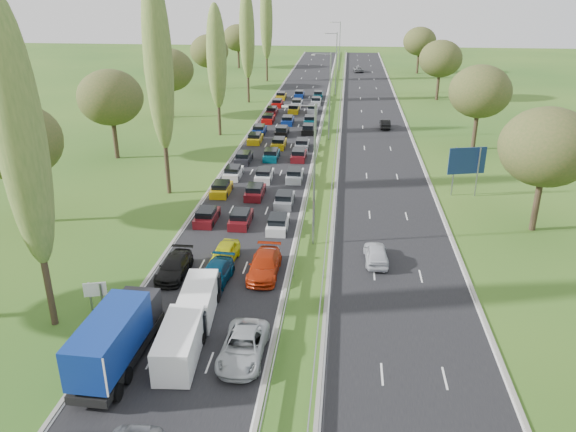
% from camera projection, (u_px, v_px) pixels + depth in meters
% --- Properties ---
extents(ground, '(260.00, 260.00, 0.00)m').
position_uv_depth(ground, '(329.00, 136.00, 81.98)').
color(ground, '#245219').
rests_on(ground, ground).
extents(near_carriageway, '(10.50, 215.00, 0.04)m').
position_uv_depth(near_carriageway, '(285.00, 131.00, 84.93)').
color(near_carriageway, black).
rests_on(near_carriageway, ground).
extents(far_carriageway, '(10.50, 215.00, 0.04)m').
position_uv_depth(far_carriageway, '(375.00, 133.00, 83.63)').
color(far_carriageway, black).
rests_on(far_carriageway, ground).
extents(central_reservation, '(2.36, 215.00, 0.32)m').
position_uv_depth(central_reservation, '(330.00, 128.00, 84.07)').
color(central_reservation, gray).
rests_on(central_reservation, ground).
extents(lamp_columns, '(0.18, 140.18, 12.00)m').
position_uv_depth(lamp_columns, '(330.00, 97.00, 77.85)').
color(lamp_columns, gray).
rests_on(lamp_columns, ground).
extents(poplar_row, '(2.80, 127.80, 22.44)m').
position_uv_depth(poplar_row, '(196.00, 57.00, 67.92)').
color(poplar_row, '#2D2116').
rests_on(poplar_row, ground).
extents(woodland_left, '(8.00, 166.00, 11.10)m').
position_uv_depth(woodland_left, '(99.00, 103.00, 65.64)').
color(woodland_left, '#2D2116').
rests_on(woodland_left, ground).
extents(woodland_right, '(8.00, 153.00, 11.10)m').
position_uv_depth(woodland_right, '(495.00, 104.00, 64.91)').
color(woodland_right, '#2D2116').
rests_on(woodland_right, ground).
extents(traffic_queue_fill, '(9.03, 68.26, 0.80)m').
position_uv_depth(traffic_queue_fill, '(281.00, 136.00, 80.07)').
color(traffic_queue_fill, '#590F14').
rests_on(traffic_queue_fill, ground).
extents(near_car_3, '(2.05, 4.98, 1.44)m').
position_uv_depth(near_car_3, '(174.00, 266.00, 42.47)').
color(near_car_3, black).
rests_on(near_car_3, near_carriageway).
extents(near_car_7, '(2.45, 5.22, 1.47)m').
position_uv_depth(near_car_7, '(215.00, 275.00, 41.19)').
color(near_car_7, '#05314F').
rests_on(near_car_7, near_carriageway).
extents(near_car_8, '(2.06, 4.59, 1.53)m').
position_uv_depth(near_car_8, '(224.00, 254.00, 44.35)').
color(near_car_8, '#C3C70D').
rests_on(near_car_8, near_carriageway).
extents(near_car_10, '(2.59, 5.49, 1.52)m').
position_uv_depth(near_car_10, '(243.00, 347.00, 33.00)').
color(near_car_10, '#A2A8AB').
rests_on(near_car_10, near_carriageway).
extents(near_car_11, '(2.27, 5.46, 1.58)m').
position_uv_depth(near_car_11, '(265.00, 265.00, 42.53)').
color(near_car_11, '#A6260A').
rests_on(near_car_11, near_carriageway).
extents(near_car_12, '(1.88, 4.43, 1.50)m').
position_uv_depth(near_car_12, '(267.00, 261.00, 43.24)').
color(near_car_12, white).
rests_on(near_car_12, near_carriageway).
extents(far_car_0, '(1.96, 4.49, 1.50)m').
position_uv_depth(far_car_0, '(376.00, 253.00, 44.45)').
color(far_car_0, silver).
rests_on(far_car_0, far_carriageway).
extents(far_car_1, '(1.52, 4.15, 1.36)m').
position_uv_depth(far_car_1, '(385.00, 124.00, 86.21)').
color(far_car_1, black).
rests_on(far_car_1, far_carriageway).
extents(far_car_2, '(2.71, 5.14, 1.38)m').
position_uv_depth(far_car_2, '(358.00, 69.00, 141.80)').
color(far_car_2, slate).
rests_on(far_car_2, far_carriageway).
extents(blue_lorry, '(2.38, 8.58, 3.62)m').
position_uv_depth(blue_lorry, '(117.00, 337.00, 32.00)').
color(blue_lorry, black).
rests_on(blue_lorry, near_carriageway).
extents(white_van_front, '(2.13, 5.44, 2.19)m').
position_uv_depth(white_van_front, '(181.00, 342.00, 32.88)').
color(white_van_front, white).
rests_on(white_van_front, near_carriageway).
extents(white_van_rear, '(2.04, 5.20, 2.09)m').
position_uv_depth(white_van_rear, '(199.00, 299.00, 37.46)').
color(white_van_rear, white).
rests_on(white_van_rear, near_carriageway).
extents(info_sign, '(1.47, 0.52, 2.10)m').
position_uv_depth(info_sign, '(95.00, 292.00, 37.65)').
color(info_sign, gray).
rests_on(info_sign, ground).
extents(direction_sign, '(3.90, 1.10, 5.20)m').
position_uv_depth(direction_sign, '(467.00, 163.00, 57.52)').
color(direction_sign, gray).
rests_on(direction_sign, ground).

